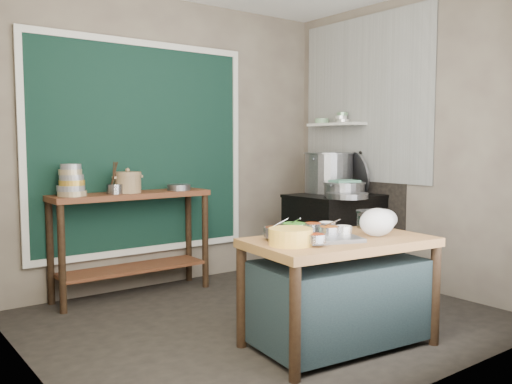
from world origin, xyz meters
TOP-DOWN VIEW (x-y plane):
  - floor at (0.00, 0.00)m, footprint 3.50×3.00m
  - back_wall at (0.00, 1.51)m, footprint 3.50×0.02m
  - left_wall at (-1.76, 0.00)m, footprint 0.02×3.00m
  - right_wall at (1.76, 0.00)m, footprint 0.02×3.00m
  - curtain_panel at (-0.35, 1.47)m, footprint 2.10×0.02m
  - curtain_frame at (-0.35, 1.46)m, footprint 2.22×0.03m
  - tile_panel at (1.74, 0.55)m, footprint 0.02×1.70m
  - soot_patch at (1.74, 0.65)m, footprint 0.01×1.30m
  - wall_shelf at (1.63, 0.85)m, footprint 0.22×0.70m
  - prep_table at (0.05, -0.75)m, footprint 1.32×0.86m
  - back_counter at (-0.55, 1.28)m, footprint 1.45×0.40m
  - stove_block at (1.35, 0.55)m, footprint 0.90×0.68m
  - stove_top at (1.35, 0.55)m, footprint 0.92×0.69m
  - condiment_tray at (-0.14, -0.69)m, footprint 0.68×0.58m
  - condiment_bowls at (-0.16, -0.64)m, footprint 0.61×0.49m
  - yellow_basin at (-0.38, -0.74)m, footprint 0.36×0.36m
  - saucepan at (0.58, -0.57)m, footprint 0.28×0.28m
  - plastic_bag_a at (0.32, -0.85)m, footprint 0.30×0.26m
  - plastic_bag_b at (0.57, -0.70)m, footprint 0.23×0.20m
  - bowl_stack at (-1.10, 1.26)m, footprint 0.24×0.24m
  - utensil_cup at (-0.73, 1.22)m, footprint 0.17×0.17m
  - ceramic_crock at (-0.59, 1.26)m, footprint 0.29×0.29m
  - wide_bowl at (-0.08, 1.23)m, footprint 0.28×0.28m
  - stock_pot at (1.44, 0.76)m, footprint 0.58×0.58m
  - pot_lid at (1.65, 0.53)m, footprint 0.27×0.45m
  - steamer at (1.28, 0.38)m, footprint 0.44×0.44m
  - green_cloth at (1.28, 0.38)m, footprint 0.29×0.24m
  - shallow_pan at (1.15, 0.22)m, footprint 0.46×0.46m
  - shelf_bowl_stack at (1.63, 0.77)m, footprint 0.13×0.13m
  - shelf_bowl_green at (1.63, 1.07)m, footprint 0.20×0.20m

SIDE VIEW (x-z plane):
  - floor at x=0.00m, z-range -0.02..0.00m
  - prep_table at x=0.05m, z-range 0.00..0.75m
  - stove_block at x=1.35m, z-range 0.00..0.85m
  - back_counter at x=-0.55m, z-range 0.00..0.95m
  - soot_patch at x=1.74m, z-range 0.05..1.35m
  - condiment_tray at x=-0.14m, z-range 0.75..0.78m
  - yellow_basin at x=-0.38m, z-range 0.75..0.86m
  - condiment_bowls at x=-0.16m, z-range 0.77..0.84m
  - saucepan at x=0.58m, z-range 0.75..0.88m
  - plastic_bag_b at x=0.57m, z-range 0.75..0.91m
  - plastic_bag_a at x=0.32m, z-range 0.75..0.95m
  - stove_top at x=1.35m, z-range 0.85..0.88m
  - shallow_pan at x=1.15m, z-range 0.88..0.93m
  - steamer at x=1.28m, z-range 0.88..1.02m
  - wide_bowl at x=-0.08m, z-range 0.95..1.01m
  - utensil_cup at x=-0.73m, z-range 0.95..1.04m
  - green_cloth at x=1.28m, z-range 1.02..1.04m
  - ceramic_crock at x=-0.59m, z-range 0.95..1.12m
  - bowl_stack at x=-1.10m, z-range 0.93..1.20m
  - stock_pot at x=1.44m, z-range 0.88..1.30m
  - pot_lid at x=1.65m, z-range 0.88..1.31m
  - curtain_panel at x=-0.35m, z-range 0.40..2.30m
  - curtain_frame at x=-0.35m, z-range 0.34..2.36m
  - back_wall at x=0.00m, z-range 0.00..2.80m
  - left_wall at x=-1.76m, z-range 0.00..2.80m
  - right_wall at x=1.76m, z-range 0.00..2.80m
  - wall_shelf at x=1.63m, z-range 1.59..1.61m
  - shelf_bowl_green at x=1.63m, z-range 1.61..1.67m
  - shelf_bowl_stack at x=1.63m, z-range 1.61..1.72m
  - tile_panel at x=1.74m, z-range 1.00..2.70m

